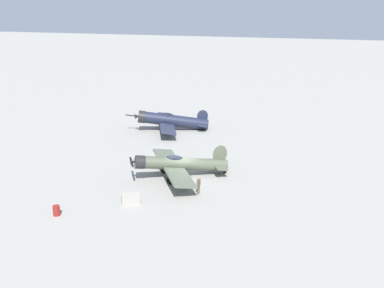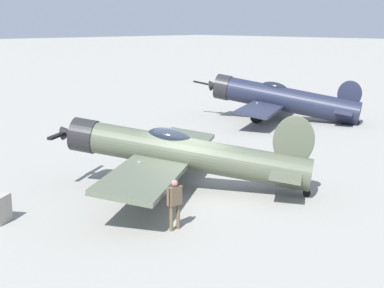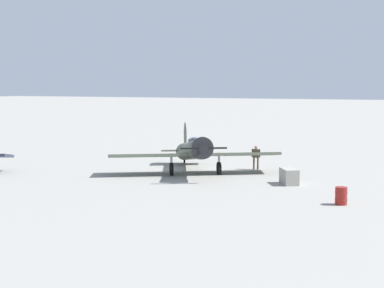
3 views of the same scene
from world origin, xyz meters
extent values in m
plane|color=gray|center=(0.00, 0.00, 0.00)|extent=(400.00, 400.00, 0.00)
cylinder|color=#4C5442|center=(0.00, 0.00, 1.40)|extent=(8.13, 6.06, 2.36)
cylinder|color=#232326|center=(3.53, 2.40, 1.96)|extent=(1.61, 1.67, 1.41)
cone|color=#232326|center=(4.06, 2.76, 2.05)|extent=(0.81, 0.79, 0.61)
cube|color=black|center=(4.19, 2.85, 2.05)|extent=(1.58, 2.37, 0.14)
ellipsoid|color=black|center=(0.74, 0.50, 2.03)|extent=(1.89, 1.63, 0.90)
cube|color=#565E4C|center=(0.89, 0.60, 1.21)|extent=(7.81, 10.12, 0.45)
ellipsoid|color=#4C5442|center=(-3.10, -2.11, 2.08)|extent=(1.50, 1.07, 2.04)
cube|color=#565E4C|center=(-2.93, -2.00, 1.00)|extent=(2.82, 3.43, 0.24)
cylinder|color=#999BA0|center=(0.48, 2.15, 0.90)|extent=(0.14, 0.14, 1.00)
cylinder|color=black|center=(0.48, 2.15, 0.40)|extent=(0.77, 0.62, 0.80)
cylinder|color=#999BA0|center=(2.17, -0.34, 0.90)|extent=(0.14, 0.14, 1.00)
cylinder|color=black|center=(2.17, -0.34, 0.40)|extent=(0.77, 0.62, 0.80)
cylinder|color=black|center=(-3.54, -2.41, 0.14)|extent=(0.29, 0.24, 0.28)
cylinder|color=#1E2338|center=(7.22, -15.65, 1.35)|extent=(9.00, 5.43, 2.90)
cylinder|color=#232326|center=(11.15, -13.74, 2.02)|extent=(1.75, 1.98, 1.77)
cone|color=#232326|center=(11.73, -13.46, 2.12)|extent=(0.88, 0.90, 0.76)
cube|color=black|center=(11.87, -13.39, 2.12)|extent=(2.57, 1.16, 0.51)
ellipsoid|color=black|center=(8.04, -15.25, 2.14)|extent=(1.94, 1.46, 0.93)
cube|color=#282D42|center=(8.20, -15.17, 1.10)|extent=(6.56, 10.77, 0.47)
ellipsoid|color=#1E2338|center=(3.77, -17.33, 1.91)|extent=(1.61, 0.87, 1.89)
cube|color=#282D42|center=(3.95, -17.25, 0.88)|extent=(2.48, 3.54, 0.27)
cylinder|color=#999BA0|center=(7.97, -13.44, 0.87)|extent=(0.14, 0.14, 0.94)
cylinder|color=black|center=(7.97, -13.44, 0.40)|extent=(0.81, 0.53, 0.80)
cylinder|color=#999BA0|center=(9.43, -16.43, 0.87)|extent=(0.14, 0.14, 0.94)
cylinder|color=black|center=(9.43, -16.43, 0.40)|extent=(0.81, 0.53, 0.80)
cylinder|color=black|center=(3.28, -17.57, 0.14)|extent=(0.30, 0.21, 0.28)
cylinder|color=brown|center=(-2.74, 3.26, 0.40)|extent=(0.12, 0.12, 0.80)
cylinder|color=brown|center=(-2.74, 3.54, 0.40)|extent=(0.12, 0.12, 0.80)
cube|color=brown|center=(-2.74, 3.40, 1.09)|extent=(0.22, 0.44, 0.57)
sphere|color=#A16A67|center=(-2.74, 3.40, 1.49)|extent=(0.21, 0.21, 0.21)
cylinder|color=brown|center=(-2.74, 3.13, 1.10)|extent=(0.09, 0.09, 0.54)
cylinder|color=brown|center=(-2.73, 3.67, 1.10)|extent=(0.09, 0.09, 0.54)
camera|label=1|loc=(-14.53, 38.20, 16.23)|focal=41.46mm
camera|label=2|loc=(-15.37, 14.93, 6.27)|focal=54.72mm
camera|label=3|loc=(35.13, 17.75, 5.64)|focal=56.95mm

